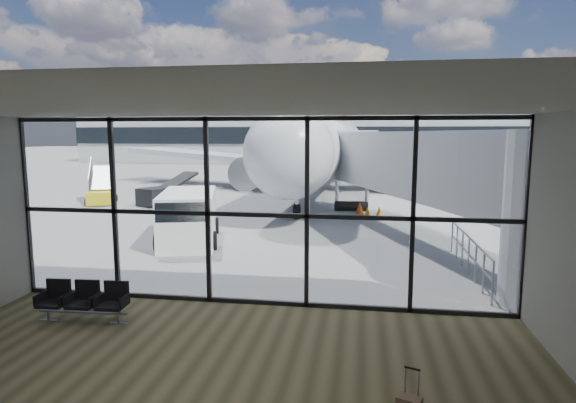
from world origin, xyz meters
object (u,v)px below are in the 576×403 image
(service_van, at_px, (189,217))
(mobile_stairs, at_px, (102,195))
(airliner, at_px, (329,146))
(belt_loader, at_px, (165,194))
(seating_row, at_px, (85,299))

(service_van, distance_m, mobile_stairs, 12.92)
(airliner, height_order, mobile_stairs, airliner)
(service_van, height_order, belt_loader, service_van)
(airliner, bearing_deg, belt_loader, -125.51)
(airliner, relative_size, mobile_stairs, 12.01)
(seating_row, bearing_deg, service_van, 90.74)
(service_van, xyz_separation_m, belt_loader, (-5.05, 9.57, -0.39))
(mobile_stairs, bearing_deg, service_van, -70.41)
(belt_loader, bearing_deg, mobile_stairs, -152.70)
(belt_loader, height_order, mobile_stairs, mobile_stairs)
(airliner, bearing_deg, mobile_stairs, -135.22)
(seating_row, relative_size, belt_loader, 0.48)
(seating_row, relative_size, mobile_stairs, 0.59)
(airliner, xyz_separation_m, belt_loader, (-8.85, -11.71, -2.58))
(seating_row, distance_m, airliner, 29.39)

